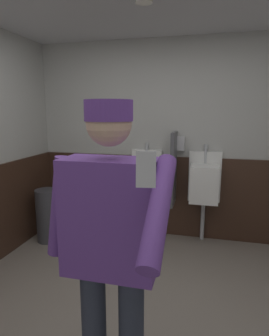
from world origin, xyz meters
name	(u,v)px	position (x,y,z in m)	size (l,w,h in m)	color
wall_back	(167,141)	(0.00, 1.98, 1.26)	(4.03, 0.12, 2.53)	#B2B2AD
wainscot_band_back	(165,196)	(0.00, 1.90, 0.53)	(3.43, 0.03, 1.06)	#382319
downlight_far	(144,1)	(-0.03, 0.67, 2.51)	(0.14, 0.14, 0.03)	white
urinal_left	(145,179)	(-0.25, 1.76, 0.78)	(0.40, 0.34, 1.24)	white
urinal_middle	(204,183)	(0.50, 1.76, 0.78)	(0.40, 0.34, 1.24)	white
privacy_divider_panel	(173,169)	(0.12, 1.69, 0.95)	(0.04, 0.40, 0.90)	#4C4C51
person	(110,236)	(0.05, -0.47, 1.01)	(0.70, 0.60, 1.70)	#2D3342
cell_phone	(146,169)	(0.34, -0.98, 1.47)	(0.06, 0.02, 0.11)	silver
trash_bin	(48,215)	(-1.42, 1.32, 0.34)	(0.29, 0.29, 0.68)	#38383D
soap_dispenser	(180,143)	(0.18, 1.88, 1.24)	(0.10, 0.07, 0.18)	silver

